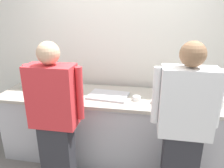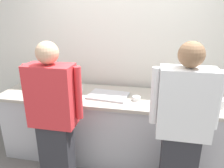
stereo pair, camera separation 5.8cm
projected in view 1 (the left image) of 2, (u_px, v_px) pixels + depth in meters
name	position (u px, v px, depth m)	size (l,w,h in m)	color
wall_back	(122.00, 47.00, 2.95)	(4.68, 0.10, 2.85)	silver
prep_counter	(116.00, 127.00, 2.80)	(2.99, 0.74, 0.89)	#B2B2B7
chef_near_left	(55.00, 118.00, 2.15)	(0.60, 0.24, 1.65)	#2D2D33
chef_center	(184.00, 127.00, 1.96)	(0.61, 0.24, 1.68)	#2D2D33
plate_stack_front	(37.00, 91.00, 2.72)	(0.20, 0.20, 0.07)	white
plate_stack_rear	(214.00, 101.00, 2.38)	(0.21, 0.21, 0.10)	white
mixing_bowl_steel	(67.00, 91.00, 2.67)	(0.39, 0.39, 0.10)	#B7BABF
sheet_tray	(108.00, 96.00, 2.64)	(0.48, 0.34, 0.02)	#B7BABF
squeeze_bottle_primary	(26.00, 82.00, 2.89)	(0.06, 0.06, 0.20)	#56A333
squeeze_bottle_secondary	(53.00, 83.00, 2.85)	(0.06, 0.06, 0.18)	orange
ramekin_yellow_sauce	(155.00, 101.00, 2.44)	(0.09, 0.09, 0.05)	white
ramekin_green_sauce	(137.00, 98.00, 2.53)	(0.09, 0.09, 0.05)	white
ramekin_red_sauce	(185.00, 103.00, 2.39)	(0.08, 0.08, 0.05)	white
deli_cup	(208.00, 93.00, 2.62)	(0.09, 0.09, 0.11)	white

